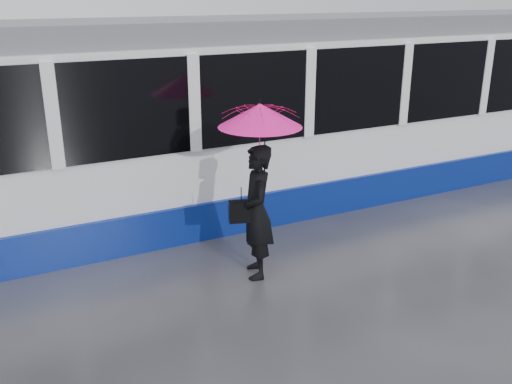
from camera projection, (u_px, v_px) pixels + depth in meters
ground at (279, 263)px, 8.38m from camera, size 90.00×90.00×0.00m
rails at (213, 208)px, 10.48m from camera, size 34.00×1.51×0.02m
tram at (381, 103)px, 11.54m from camera, size 26.00×2.56×3.35m
woman at (257, 212)px, 7.74m from camera, size 0.63×0.79×1.87m
umbrella at (260, 132)px, 7.39m from camera, size 1.38×1.38×1.26m
handbag at (241, 211)px, 7.65m from camera, size 0.36×0.24×0.47m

